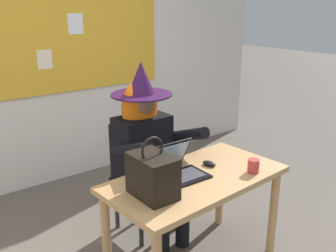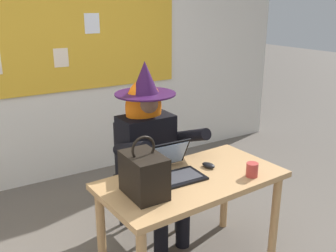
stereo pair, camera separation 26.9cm
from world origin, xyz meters
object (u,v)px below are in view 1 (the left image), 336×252
object	(u,v)px
person_costumed	(147,142)
desk_main	(196,190)
coffee_mug	(253,166)
handbag	(153,175)
computer_mouse	(209,164)
laptop	(179,168)
chair_at_desk	(139,170)

from	to	relation	value
person_costumed	desk_main	bearing A→B (deg)	0.01
desk_main	person_costumed	xyz separation A→B (m)	(-0.01, 0.56, 0.19)
desk_main	coffee_mug	distance (m)	0.43
handbag	computer_mouse	bearing A→B (deg)	11.22
coffee_mug	person_costumed	bearing A→B (deg)	115.59
computer_mouse	laptop	bearing A→B (deg)	161.08
desk_main	handbag	size ratio (longest dim) A/B	3.39
laptop	coffee_mug	xyz separation A→B (m)	(0.42, -0.29, -0.00)
desk_main	computer_mouse	size ratio (longest dim) A/B	12.31
laptop	computer_mouse	bearing A→B (deg)	-3.76
desk_main	person_costumed	distance (m)	0.59
computer_mouse	coffee_mug	world-z (taller)	coffee_mug
person_costumed	computer_mouse	bearing A→B (deg)	21.13
chair_at_desk	coffee_mug	world-z (taller)	chair_at_desk
chair_at_desk	person_costumed	size ratio (longest dim) A/B	0.65
handbag	coffee_mug	xyz separation A→B (m)	(0.74, -0.15, -0.09)
desk_main	coffee_mug	world-z (taller)	coffee_mug
person_costumed	coffee_mug	world-z (taller)	person_costumed
desk_main	chair_at_desk	distance (m)	0.69
laptop	handbag	xyz separation A→B (m)	(-0.31, -0.14, 0.09)
desk_main	coffee_mug	bearing A→B (deg)	-28.98
person_costumed	computer_mouse	distance (m)	0.53
person_costumed	coffee_mug	distance (m)	0.84
coffee_mug	laptop	bearing A→B (deg)	145.61
chair_at_desk	laptop	bearing A→B (deg)	-8.38
desk_main	coffee_mug	xyz separation A→B (m)	(0.35, -0.19, 0.15)
laptop	coffee_mug	size ratio (longest dim) A/B	3.61
person_costumed	chair_at_desk	bearing A→B (deg)	-178.68
laptop	coffee_mug	world-z (taller)	laptop
handbag	coffee_mug	distance (m)	0.76
laptop	computer_mouse	xyz separation A→B (m)	(0.26, -0.02, -0.03)
laptop	handbag	bearing A→B (deg)	-154.78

